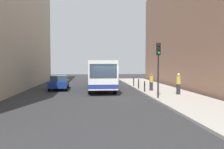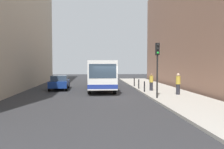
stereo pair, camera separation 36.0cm
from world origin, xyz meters
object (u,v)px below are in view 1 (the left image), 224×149
object	(u,v)px
bollard_mid	(139,84)
pedestrian_near_signal	(178,84)
bollard_far	(134,82)
bus	(100,73)
pedestrian_mid_sidewalk	(151,82)
traffic_light	(158,60)
car_beside_bus	(59,82)
bollard_near	(145,86)

from	to	relation	value
bollard_mid	pedestrian_near_signal	distance (m)	5.40
bollard_far	pedestrian_near_signal	xyz separation A→B (m)	(2.38, -7.54, 0.41)
bus	pedestrian_near_signal	bearing A→B (deg)	136.26
pedestrian_mid_sidewalk	bus	bearing A→B (deg)	42.88
bollard_far	bus	bearing A→B (deg)	-157.93
traffic_light	pedestrian_mid_sidewalk	world-z (taller)	traffic_light
pedestrian_near_signal	pedestrian_mid_sidewalk	bearing A→B (deg)	-39.68
bus	traffic_light	size ratio (longest dim) A/B	2.69
traffic_light	pedestrian_near_signal	distance (m)	3.54
car_beside_bus	pedestrian_near_signal	size ratio (longest dim) A/B	2.53
traffic_light	bollard_near	size ratio (longest dim) A/B	4.32
bus	traffic_light	xyz separation A→B (m)	(4.01, -7.81, 1.28)
car_beside_bus	traffic_light	size ratio (longest dim) A/B	1.09
car_beside_bus	pedestrian_near_signal	world-z (taller)	pedestrian_near_signal
bollard_far	pedestrian_near_signal	size ratio (longest dim) A/B	0.54
pedestrian_mid_sidewalk	bollard_far	bearing A→B (deg)	-4.78
car_beside_bus	bollard_far	world-z (taller)	car_beside_bus
car_beside_bus	pedestrian_mid_sidewalk	bearing A→B (deg)	159.73
pedestrian_mid_sidewalk	bollard_mid	bearing A→B (deg)	9.81
bollard_near	pedestrian_mid_sidewalk	world-z (taller)	pedestrian_mid_sidewalk
traffic_light	pedestrian_near_signal	size ratio (longest dim) A/B	2.32
pedestrian_near_signal	bollard_mid	bearing A→B (deg)	-40.25
bus	car_beside_bus	world-z (taller)	bus
bus	pedestrian_near_signal	world-z (taller)	bus
bus	bollard_mid	bearing A→B (deg)	163.61
traffic_light	bollard_mid	xyz separation A→B (m)	(-0.10, 6.69, -2.38)
car_beside_bus	bollard_near	xyz separation A→B (m)	(8.19, -3.88, -0.16)
bollard_near	pedestrian_mid_sidewalk	distance (m)	1.29
bus	bollard_near	bearing A→B (deg)	135.21
traffic_light	bollard_far	size ratio (longest dim) A/B	4.32
bollard_near	car_beside_bus	bearing A→B (deg)	154.67
bollard_mid	pedestrian_mid_sidewalk	bearing A→B (deg)	-64.71
pedestrian_near_signal	pedestrian_mid_sidewalk	world-z (taller)	pedestrian_near_signal
car_beside_bus	pedestrian_mid_sidewalk	size ratio (longest dim) A/B	2.76
traffic_light	bus	bearing A→B (deg)	117.18
car_beside_bus	bollard_near	size ratio (longest dim) A/B	4.70
bus	car_beside_bus	size ratio (longest dim) A/B	2.47
bus	pedestrian_mid_sidewalk	world-z (taller)	bus
car_beside_bus	bollard_far	xyz separation A→B (m)	(8.19, 1.55, -0.16)
bollard_near	bollard_far	distance (m)	5.42
bus	pedestrian_near_signal	distance (m)	8.69
traffic_light	bollard_far	bearing A→B (deg)	90.61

